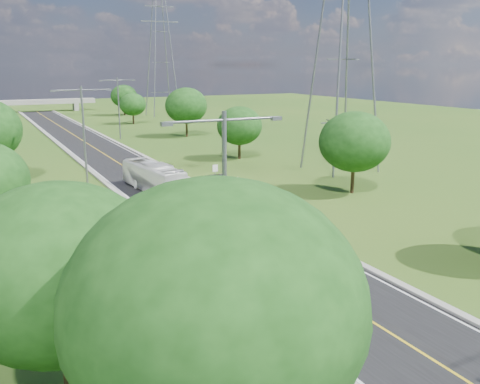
% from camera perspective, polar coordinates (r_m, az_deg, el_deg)
% --- Properties ---
extents(ground, '(260.00, 260.00, 0.00)m').
position_cam_1_polar(ground, '(72.52, -13.64, 3.51)').
color(ground, '#295217').
rests_on(ground, ground).
extents(road, '(8.00, 150.00, 0.06)m').
position_cam_1_polar(road, '(78.30, -14.67, 4.18)').
color(road, black).
rests_on(road, ground).
extents(curb_left, '(0.50, 150.00, 0.22)m').
position_cam_1_polar(curb_left, '(77.52, -17.75, 3.95)').
color(curb_left, gray).
rests_on(curb_left, ground).
extents(curb_right, '(0.50, 150.00, 0.22)m').
position_cam_1_polar(curb_right, '(79.28, -11.67, 4.51)').
color(curb_right, gray).
rests_on(curb_right, ground).
extents(speed_limit_sign, '(0.55, 0.09, 2.40)m').
position_cam_1_polar(speed_limit_sign, '(53.26, -2.66, 2.14)').
color(speed_limit_sign, slate).
rests_on(speed_limit_sign, ground).
extents(overpass, '(30.00, 3.00, 3.20)m').
position_cam_1_polar(overpass, '(150.85, -20.94, 8.90)').
color(overpass, gray).
rests_on(overpass, ground).
extents(streetlight_near_left, '(5.90, 0.25, 10.00)m').
position_cam_1_polar(streetlight_near_left, '(24.70, -1.65, -0.78)').
color(streetlight_near_left, slate).
rests_on(streetlight_near_left, ground).
extents(streetlight_mid_left, '(5.90, 0.25, 10.00)m').
position_cam_1_polar(streetlight_mid_left, '(55.94, -16.34, 6.66)').
color(streetlight_mid_left, slate).
rests_on(streetlight_mid_left, ground).
extents(streetlight_far_right, '(5.90, 0.25, 10.00)m').
position_cam_1_polar(streetlight_far_right, '(90.64, -12.83, 9.25)').
color(streetlight_far_right, slate).
rests_on(streetlight_far_right, ground).
extents(power_tower_near, '(9.00, 6.40, 28.00)m').
position_cam_1_polar(power_tower_near, '(62.69, 11.04, 15.01)').
color(power_tower_near, slate).
rests_on(power_tower_near, ground).
extents(power_tower_far, '(9.00, 6.40, 28.00)m').
position_cam_1_polar(power_tower_far, '(131.63, -8.45, 14.14)').
color(power_tower_far, slate).
rests_on(power_tower_far, ground).
extents(tree_la, '(7.14, 7.14, 8.30)m').
position_cam_1_polar(tree_la, '(19.03, -18.68, -8.04)').
color(tree_la, black).
rests_on(tree_la, ground).
extents(tree_lf, '(7.98, 7.98, 9.28)m').
position_cam_1_polar(tree_lf, '(14.16, -2.68, -12.18)').
color(tree_lf, black).
rests_on(tree_lf, ground).
extents(tree_rb, '(6.72, 6.72, 7.82)m').
position_cam_1_polar(tree_rb, '(51.57, 12.11, 5.26)').
color(tree_rb, black).
rests_on(tree_rb, ground).
extents(tree_rc, '(5.88, 5.88, 6.84)m').
position_cam_1_polar(tree_rc, '(69.53, -0.06, 7.08)').
color(tree_rc, black).
rests_on(tree_rc, ground).
extents(tree_rd, '(7.14, 7.14, 8.30)m').
position_cam_1_polar(tree_rd, '(92.12, -5.77, 9.15)').
color(tree_rd, black).
rests_on(tree_rd, ground).
extents(tree_re, '(5.46, 5.46, 6.35)m').
position_cam_1_polar(tree_re, '(114.16, -11.37, 9.14)').
color(tree_re, black).
rests_on(tree_re, ground).
extents(tree_rf, '(6.30, 6.30, 7.33)m').
position_cam_1_polar(tree_rf, '(134.30, -12.29, 9.97)').
color(tree_rf, black).
rests_on(tree_rf, ground).
extents(bus_outbound, '(3.62, 11.73, 3.22)m').
position_cam_1_polar(bus_outbound, '(40.38, 0.24, -1.41)').
color(bus_outbound, silver).
rests_on(bus_outbound, road).
extents(bus_inbound, '(3.63, 10.18, 2.77)m').
position_cam_1_polar(bus_inbound, '(52.25, -9.19, 1.58)').
color(bus_inbound, white).
rests_on(bus_inbound, road).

